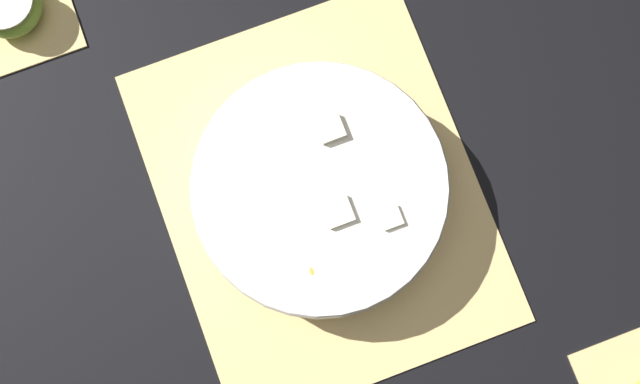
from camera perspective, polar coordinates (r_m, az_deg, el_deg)
ground_plane at (r=0.87m, az=0.00°, el=-0.34°), size 6.00×6.00×0.00m
bamboo_mat_center at (r=0.86m, az=0.00°, el=-0.31°), size 0.44×0.36×0.01m
coaster_mat_near_left at (r=0.99m, az=-22.07°, el=12.41°), size 0.13×0.13×0.01m
fruit_salad_bowl at (r=0.82m, az=-0.00°, el=0.13°), size 0.28×0.28×0.08m
apple_half at (r=0.97m, az=-22.64°, el=12.91°), size 0.08×0.08×0.04m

